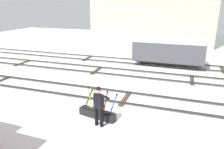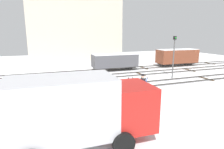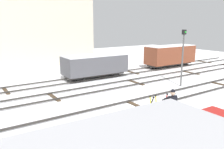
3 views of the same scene
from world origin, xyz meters
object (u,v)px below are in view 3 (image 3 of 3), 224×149
Objects in this scene: switch_lever_frame at (157,117)px; freight_car_mid_siding at (170,55)px; signal_post at (183,53)px; rail_worker at (172,105)px; freight_car_near_switch at (95,65)px.

freight_car_mid_siding is at bearing 50.87° from switch_lever_frame.
freight_car_mid_siding is (5.48, 6.14, -1.24)m from signal_post.
freight_car_near_switch is (1.93, 10.64, 0.20)m from rail_worker.
rail_worker is 7.76m from signal_post.
freight_car_mid_siding is 9.67m from freight_car_near_switch.
switch_lever_frame is 15.64m from freight_car_mid_siding.
signal_post is 7.56m from freight_car_near_switch.
switch_lever_frame is 7.91m from signal_post.
switch_lever_frame is 10.34m from freight_car_near_switch.
switch_lever_frame is 0.34× the size of freight_car_near_switch.
freight_car_mid_siding is (11.59, 10.64, 0.37)m from rail_worker.
signal_post is (6.12, 4.50, 1.61)m from rail_worker.
signal_post is (6.46, 3.91, 2.38)m from switch_lever_frame.
freight_car_mid_siding reaches higher than rail_worker.
rail_worker is 0.30× the size of freight_car_mid_siding.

